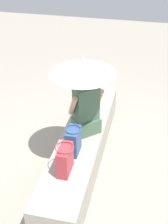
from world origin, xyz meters
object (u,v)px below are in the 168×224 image
at_px(parasol, 83,66).
at_px(shoulder_bag_spare, 94,88).
at_px(tote_bag_canvas, 73,141).
at_px(handbag_black, 65,160).
at_px(person_seated, 86,108).

bearing_deg(parasol, shoulder_bag_spare, -177.08).
relative_size(tote_bag_canvas, shoulder_bag_spare, 0.99).
bearing_deg(shoulder_bag_spare, handbag_black, 0.56).
xyz_separation_m(person_seated, parasol, (0.08, -0.03, 0.65)).
xyz_separation_m(person_seated, handbag_black, (0.85, -0.06, -0.20)).
height_order(parasol, handbag_black, parasol).
bearing_deg(person_seated, tote_bag_canvas, -7.07).
distance_m(handbag_black, tote_bag_canvas, 0.37).
distance_m(parasol, shoulder_bag_spare, 1.32).
distance_m(handbag_black, shoulder_bag_spare, 1.78).
relative_size(parasol, shoulder_bag_spare, 3.07).
xyz_separation_m(tote_bag_canvas, shoulder_bag_spare, (-1.41, -0.02, 0.00)).
height_order(handbag_black, tote_bag_canvas, handbag_black).
xyz_separation_m(person_seated, tote_bag_canvas, (0.48, -0.06, -0.21)).
bearing_deg(person_seated, parasol, -18.93).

